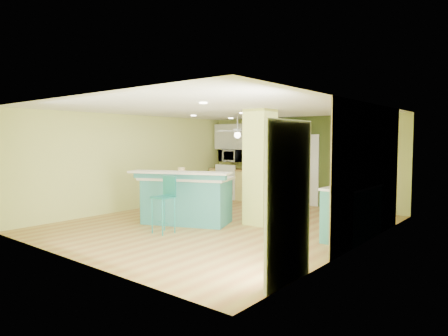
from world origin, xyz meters
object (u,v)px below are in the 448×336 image
at_px(side_counter, 352,212).
at_px(peninsula, 187,199).
at_px(fruit_bowl, 266,169).
at_px(canister, 181,171).
at_px(bar_stool, 166,195).

bearing_deg(side_counter, peninsula, -164.11).
relative_size(side_counter, fruit_bowl, 4.99).
bearing_deg(peninsula, canister, 125.60).
height_order(bar_stool, side_counter, bar_stool).
distance_m(fruit_bowl, canister, 3.33).
height_order(bar_stool, canister, canister).
bearing_deg(canister, bar_stool, -57.50).
distance_m(peninsula, canister, 0.76).
xyz_separation_m(fruit_bowl, canister, (-0.17, -3.32, 0.14)).
height_order(peninsula, fruit_bowl, peninsula).
distance_m(side_counter, fruit_bowl, 4.51).
relative_size(bar_stool, side_counter, 0.73).
distance_m(side_counter, canister, 3.92).
xyz_separation_m(side_counter, canister, (-3.81, -0.69, 0.62)).
bearing_deg(bar_stool, peninsula, 111.52).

